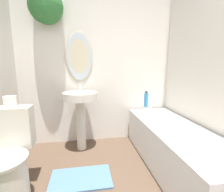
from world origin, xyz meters
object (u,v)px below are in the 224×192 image
(bathtub, at_px, (175,147))
(shampoo_bottle, at_px, (146,100))
(toilet, at_px, (7,165))
(toilet_paper_roll, at_px, (10,102))
(pedestal_sink, at_px, (80,106))

(bathtub, bearing_deg, shampoo_bottle, 98.16)
(toilet, distance_m, toilet_paper_roll, 0.55)
(pedestal_sink, bearing_deg, shampoo_bottle, 3.52)
(toilet, relative_size, shampoo_bottle, 3.36)
(toilet, xyz_separation_m, shampoo_bottle, (1.58, 0.86, 0.35))
(bathtub, distance_m, shampoo_bottle, 0.81)
(toilet_paper_roll, bearing_deg, shampoo_bottle, 22.85)
(pedestal_sink, height_order, shampoo_bottle, pedestal_sink)
(toilet, distance_m, shampoo_bottle, 1.83)
(shampoo_bottle, xyz_separation_m, toilet_paper_roll, (-1.58, -0.66, 0.17))
(toilet, distance_m, bathtub, 1.68)
(pedestal_sink, height_order, bathtub, pedestal_sink)
(toilet, height_order, toilet_paper_roll, toilet_paper_roll)
(pedestal_sink, relative_size, bathtub, 0.54)
(shampoo_bottle, height_order, toilet_paper_roll, toilet_paper_roll)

